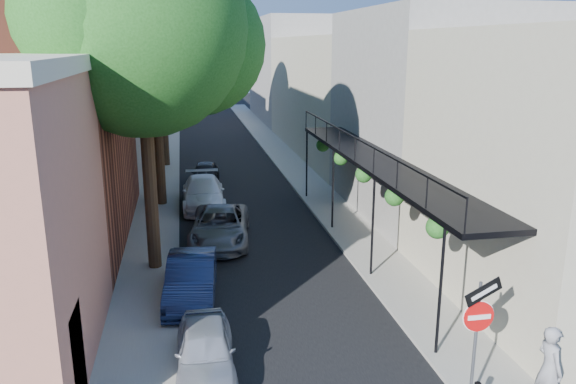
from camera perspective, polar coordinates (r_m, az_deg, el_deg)
name	(u,v)px	position (r m, az deg, el deg)	size (l,w,h in m)	color
road_surface	(223,155)	(39.40, -6.60, 3.73)	(6.00, 64.00, 0.01)	black
sidewalk_left	(165,157)	(39.33, -12.43, 3.54)	(2.00, 64.00, 0.12)	gray
sidewalk_right	(280,153)	(39.86, -0.84, 4.03)	(2.00, 64.00, 0.12)	gray
buildings_left	(73,87)	(38.03, -21.01, 9.96)	(10.10, 59.10, 12.00)	#B16E5B
buildings_right	(351,90)	(39.92, 6.46, 10.28)	(9.80, 55.00, 10.00)	#B4AE94
sign_post	(478,321)	(12.46, 18.77, -12.34)	(0.89, 0.17, 2.99)	#595B60
oak_near	(155,33)	(18.86, -13.37, 15.45)	(7.48, 6.80, 11.42)	#352215
oak_mid	(162,55)	(26.83, -12.66, 13.45)	(6.60, 6.00, 10.20)	#352215
oak_far	(167,31)	(35.86, -12.23, 15.67)	(7.70, 7.00, 11.90)	#352215
parked_car_a	(205,350)	(13.84, -8.40, -15.60)	(1.37, 3.41, 1.16)	#9A9FAB
parked_car_b	(191,279)	(17.42, -9.79, -8.67)	(1.42, 4.06, 1.34)	#152042
parked_car_c	(220,226)	(22.07, -6.92, -3.45)	(2.21, 4.78, 1.33)	slate
parked_car_d	(203,193)	(26.91, -8.59, -0.08)	(1.94, 4.78, 1.39)	white
parked_car_e	(205,173)	(31.28, -8.41, 1.87)	(1.43, 3.57, 1.22)	black
pedestrian	(549,369)	(13.28, 25.00, -15.95)	(0.69, 0.45, 1.89)	gray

